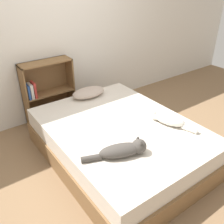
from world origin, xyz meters
TOP-DOWN VIEW (x-y plane):
  - ground_plane at (0.00, 0.00)m, footprint 8.00×8.00m
  - wall_back at (0.00, 1.49)m, footprint 8.00×0.06m
  - bed at (0.00, 0.00)m, footprint 1.56×2.06m
  - pillow at (0.10, 0.86)m, footprint 0.49×0.29m
  - cat_light at (0.47, -0.30)m, footprint 0.28×0.57m
  - cat_dark at (-0.30, -0.46)m, footprint 0.62×0.32m
  - bookshelf at (-0.33, 1.36)m, footprint 0.74×0.26m

SIDE VIEW (x-z plane):
  - ground_plane at x=0.00m, z-range 0.00..0.00m
  - bed at x=0.00m, z-range 0.00..0.47m
  - bookshelf at x=-0.33m, z-range 0.01..0.95m
  - pillow at x=0.10m, z-range 0.47..0.60m
  - cat_dark at x=-0.30m, z-range 0.45..0.62m
  - cat_light at x=0.47m, z-range 0.46..0.61m
  - wall_back at x=0.00m, z-range 0.00..2.50m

